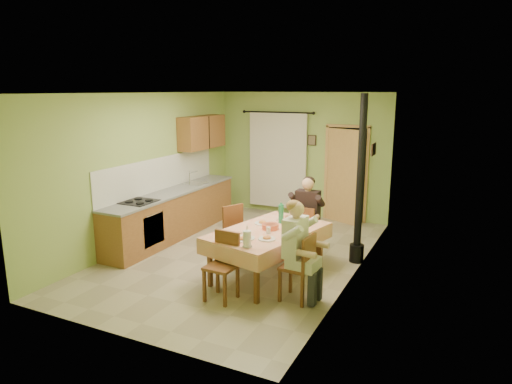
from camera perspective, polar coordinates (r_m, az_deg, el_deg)
The scene contains 17 objects.
floor at distance 8.11m, azimuth -1.92°, elevation -7.92°, with size 4.00×6.00×0.01m, color tan.
room_shell at distance 7.66m, azimuth -2.02°, elevation 4.92°, with size 4.04×6.04×2.82m.
kitchen_run at distance 9.15m, azimuth -10.27°, elevation -2.54°, with size 0.64×3.64×1.56m.
upper_cabinets at distance 10.02m, azimuth -6.75°, elevation 7.43°, with size 0.35×1.40×0.70m, color brown.
curtain at distance 10.57m, azimuth 2.71°, elevation 4.03°, with size 1.70×0.07×2.22m.
doorway at distance 10.09m, azimuth 10.98°, elevation 2.18°, with size 0.96×0.38×2.15m.
dining_table at distance 7.12m, azimuth 1.51°, elevation -7.67°, with size 1.56×2.14×0.76m.
tableware at distance 6.88m, azimuth 1.20°, elevation -4.57°, with size 0.63×1.61×0.33m.
chair_far at distance 7.98m, azimuth 6.27°, elevation -6.14°, with size 0.37×0.37×0.92m.
chair_near at distance 6.43m, azimuth -4.32°, elevation -10.86°, with size 0.41×0.41×0.95m.
chair_right at distance 6.41m, azimuth 5.19°, elevation -10.94°, with size 0.43×0.43×0.95m.
chair_left at distance 7.69m, azimuth -2.11°, elevation -6.79°, with size 0.55×0.55×0.97m.
man_far at distance 7.82m, azimuth 6.40°, elevation -2.02°, with size 0.58×0.47×1.39m.
man_right at distance 6.21m, azimuth 5.18°, elevation -5.92°, with size 0.48×0.60×1.39m.
stove_flue at distance 7.72m, azimuth 12.76°, elevation -1.34°, with size 0.24×0.24×2.80m.
picture_back at distance 10.29m, azimuth 7.02°, elevation 6.44°, with size 0.19×0.03×0.23m, color black.
picture_right at distance 8.13m, azimuth 14.50°, elevation 5.19°, with size 0.03×0.31×0.21m, color brown.
Camera 1 is at (3.54, -6.71, 2.86)m, focal length 32.00 mm.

